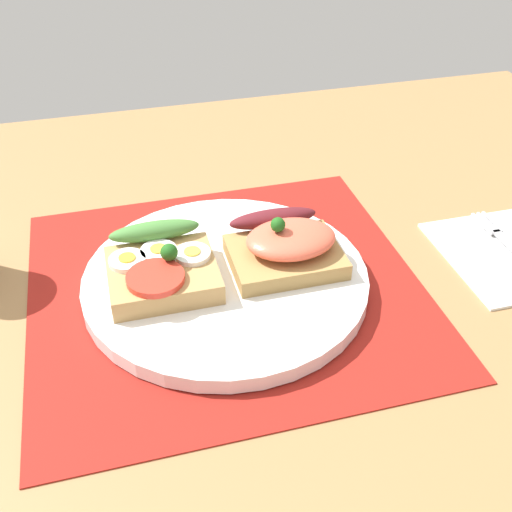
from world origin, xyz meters
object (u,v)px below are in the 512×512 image
object	(u,v)px
napkin	(505,253)
plate	(226,280)
sandwich_egg_tomato	(161,268)
sandwich_salmon	(286,245)

from	to	relation	value
napkin	plate	bearing A→B (deg)	175.50
napkin	sandwich_egg_tomato	bearing A→B (deg)	175.65
sandwich_egg_tomato	napkin	bearing A→B (deg)	-4.35
plate	sandwich_salmon	bearing A→B (deg)	4.00
sandwich_salmon	sandwich_egg_tomato	bearing A→B (deg)	-179.75
sandwich_egg_tomato	plate	bearing A→B (deg)	-3.61
plate	sandwich_egg_tomato	size ratio (longest dim) A/B	2.64
sandwich_salmon	napkin	xyz separation A→B (cm)	(22.92, -2.71, -3.43)
sandwich_egg_tomato	napkin	distance (cm)	35.20
plate	napkin	xyz separation A→B (cm)	(29.03, -2.28, -0.76)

